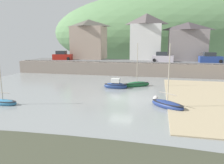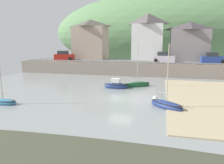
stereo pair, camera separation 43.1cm
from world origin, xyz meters
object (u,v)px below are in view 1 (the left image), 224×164
Objects in this scene: waterfront_building_centre at (146,36)px; dinghy_open_wooden at (137,84)px; parked_car_near_slipway at (62,56)px; parked_car_end_of_row at (210,58)px; sailboat_blue_trim at (3,102)px; mooring_buoy at (156,98)px; fishing_boat_green at (167,104)px; waterfront_building_left at (89,39)px; sailboat_far_left at (116,85)px; parked_car_by_wall at (163,58)px; waterfront_building_right at (187,41)px.

dinghy_open_wooden is (0.00, -18.21, -7.11)m from waterfront_building_centre.
parked_car_end_of_row is at bearing -5.11° from parked_car_near_slipway.
mooring_buoy is (15.19, 5.16, -0.08)m from sailboat_blue_trim.
fishing_boat_green is at bearing -100.99° from dinghy_open_wooden.
fishing_boat_green reaches higher than dinghy_open_wooden.
dinghy_open_wooden is at bearing -89.99° from waterfront_building_centre.
waterfront_building_left reaches higher than fishing_boat_green.
mooring_buoy is at bearing -101.35° from dinghy_open_wooden.
parked_car_near_slipway is 29.19m from mooring_buoy.
sailboat_far_left is at bearing -97.86° from waterfront_building_centre.
waterfront_building_centre is 13.87m from parked_car_end_of_row.
sailboat_far_left is (-2.76, -1.73, 0.07)m from dinghy_open_wooden.
parked_car_by_wall is (-0.31, 23.09, 2.91)m from fishing_boat_green.
parked_car_end_of_row is at bearing -19.92° from waterfront_building_centre.
waterfront_building_right is 1.89× the size of parked_car_end_of_row.
waterfront_building_right is at bearing 30.93° from dinghy_open_wooden.
sailboat_far_left is 5.63× the size of mooring_buoy.
fishing_boat_green reaches higher than sailboat_far_left.
mooring_buoy is at bearing -57.52° from waterfront_building_left.
waterfront_building_centre reaches higher than parked_car_by_wall.
waterfront_building_centre reaches higher than sailboat_blue_trim.
waterfront_building_centre is 1.56× the size of fishing_boat_green.
mooring_buoy is at bearing -118.28° from parked_car_end_of_row.
fishing_boat_green is 1.50× the size of parked_car_near_slipway.
waterfront_building_left is 33.10m from fishing_boat_green.
waterfront_building_left is 2.10× the size of parked_car_near_slipway.
waterfront_building_centre is at bearing 9.07° from parked_car_near_slipway.
waterfront_building_right reaches higher than parked_car_by_wall.
dinghy_open_wooden is at bearing 46.51° from sailboat_blue_trim.
parked_car_by_wall is at bearing 87.63° from mooring_buoy.
sailboat_far_left is (10.35, -19.94, -6.52)m from waterfront_building_left.
waterfront_building_centre reaches higher than dinghy_open_wooden.
sailboat_blue_trim is at bearing -137.17° from parked_car_end_of_row.
parked_car_by_wall reaches higher than mooring_buoy.
waterfront_building_centre is 2.36× the size of parked_car_end_of_row.
fishing_boat_green is at bearing -58.30° from waterfront_building_left.
parked_car_by_wall is at bearing 67.40° from sailboat_far_left.
waterfront_building_left is 17.72m from parked_car_by_wall.
sailboat_blue_trim is 35.80m from parked_car_end_of_row.
parked_car_near_slipway is at bearing -175.63° from parked_car_by_wall.
dinghy_open_wooden is (13.11, -18.21, -6.59)m from waterfront_building_left.
waterfront_building_centre reaches higher than parked_car_near_slipway.
parked_car_near_slipway is (-5.40, 25.62, 2.95)m from sailboat_blue_trim.
fishing_boat_green is 2.87m from mooring_buoy.
sailboat_blue_trim is 16.54m from fishing_boat_green.
mooring_buoy is at bearing -83.63° from waterfront_building_centre.
sailboat_blue_trim is 30.37m from parked_car_by_wall.
dinghy_open_wooden is 1.50× the size of parked_car_near_slipway.
sailboat_blue_trim is (0.70, -30.12, -6.65)m from waterfront_building_left.
waterfront_building_right is 27.00m from parked_car_near_slipway.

